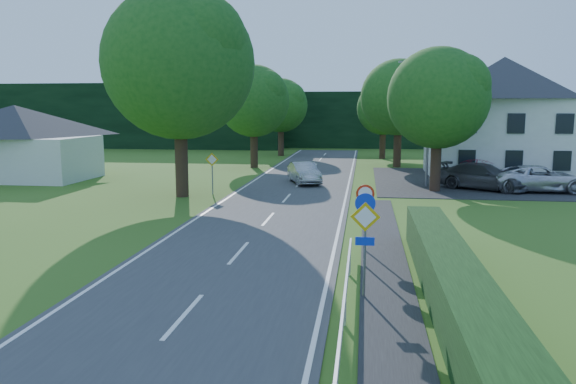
# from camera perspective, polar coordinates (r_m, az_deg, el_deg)

# --- Properties ---
(road) EXTENTS (7.00, 80.00, 0.04)m
(road) POSITION_cam_1_polar(r_m,az_deg,el_deg) (27.28, -1.30, -1.99)
(road) COLOR #3B3B3D
(road) RESTS_ON ground
(parking_pad) EXTENTS (14.00, 16.00, 0.04)m
(parking_pad) POSITION_cam_1_polar(r_m,az_deg,el_deg) (40.54, 18.75, 1.03)
(parking_pad) COLOR black
(parking_pad) RESTS_ON ground
(line_edge_left) EXTENTS (0.12, 80.00, 0.01)m
(line_edge_left) POSITION_cam_1_polar(r_m,az_deg,el_deg) (27.96, -7.90, -1.75)
(line_edge_left) COLOR white
(line_edge_left) RESTS_ON road
(line_edge_right) EXTENTS (0.12, 80.00, 0.01)m
(line_edge_right) POSITION_cam_1_polar(r_m,az_deg,el_deg) (26.96, 5.54, -2.10)
(line_edge_right) COLOR white
(line_edge_right) RESTS_ON road
(line_centre) EXTENTS (0.12, 80.00, 0.01)m
(line_centre) POSITION_cam_1_polar(r_m,az_deg,el_deg) (27.27, -1.30, -1.93)
(line_centre) COLOR white
(line_centre) RESTS_ON road
(tree_main) EXTENTS (9.40, 9.40, 11.64)m
(tree_main) POSITION_cam_1_polar(r_m,az_deg,el_deg) (32.17, -10.95, 9.84)
(tree_main) COLOR #1A5018
(tree_main) RESTS_ON ground
(tree_left_far) EXTENTS (7.00, 7.00, 8.58)m
(tree_left_far) POSITION_cam_1_polar(r_m,az_deg,el_deg) (47.40, -3.50, 7.66)
(tree_left_far) COLOR #1A5018
(tree_left_far) RESTS_ON ground
(tree_right_far) EXTENTS (7.40, 7.40, 9.09)m
(tree_right_far) POSITION_cam_1_polar(r_m,az_deg,el_deg) (48.56, 11.14, 7.84)
(tree_right_far) COLOR #1A5018
(tree_right_far) RESTS_ON ground
(tree_left_back) EXTENTS (6.60, 6.60, 8.07)m
(tree_left_back) POSITION_cam_1_polar(r_m,az_deg,el_deg) (59.14, -0.73, 7.60)
(tree_left_back) COLOR #1A5018
(tree_left_back) RESTS_ON ground
(tree_right_back) EXTENTS (6.20, 6.20, 7.56)m
(tree_right_back) POSITION_cam_1_polar(r_m,az_deg,el_deg) (56.52, 9.64, 7.18)
(tree_right_back) COLOR #1A5018
(tree_right_back) RESTS_ON ground
(tree_right_mid) EXTENTS (7.00, 7.00, 8.58)m
(tree_right_mid) POSITION_cam_1_polar(r_m,az_deg,el_deg) (34.75, 14.93, 7.08)
(tree_right_mid) COLOR #1A5018
(tree_right_mid) RESTS_ON ground
(treeline_left) EXTENTS (44.00, 6.00, 8.00)m
(treeline_left) POSITION_cam_1_polar(r_m,az_deg,el_deg) (75.70, -17.58, 7.39)
(treeline_left) COLOR black
(treeline_left) RESTS_ON ground
(treeline_right) EXTENTS (30.00, 5.00, 7.00)m
(treeline_right) POSITION_cam_1_polar(r_m,az_deg,el_deg) (72.59, 10.83, 7.20)
(treeline_right) COLOR black
(treeline_right) RESTS_ON ground
(bungalow_left) EXTENTS (11.00, 6.50, 5.20)m
(bungalow_left) POSITION_cam_1_polar(r_m,az_deg,el_deg) (43.86, -25.88, 4.70)
(bungalow_left) COLOR silver
(bungalow_left) RESTS_ON ground
(house_white) EXTENTS (10.60, 8.40, 8.60)m
(house_white) POSITION_cam_1_polar(r_m,az_deg,el_deg) (43.59, 20.89, 7.20)
(house_white) COLOR silver
(house_white) RESTS_ON ground
(streetlight) EXTENTS (2.03, 0.18, 8.00)m
(streetlight) POSITION_cam_1_polar(r_m,az_deg,el_deg) (36.68, 13.88, 7.45)
(streetlight) COLOR slate
(streetlight) RESTS_ON ground
(sign_priority_right) EXTENTS (0.78, 0.09, 2.59)m
(sign_priority_right) POSITION_cam_1_polar(r_m,az_deg,el_deg) (14.81, 7.83, -4.04)
(sign_priority_right) COLOR slate
(sign_priority_right) RESTS_ON ground
(sign_roundabout) EXTENTS (0.64, 0.08, 2.37)m
(sign_roundabout) POSITION_cam_1_polar(r_m,az_deg,el_deg) (17.78, 7.83, -2.33)
(sign_roundabout) COLOR slate
(sign_roundabout) RESTS_ON ground
(sign_speed_limit) EXTENTS (0.64, 0.11, 2.37)m
(sign_speed_limit) POSITION_cam_1_polar(r_m,az_deg,el_deg) (19.72, 7.84, -0.98)
(sign_speed_limit) COLOR slate
(sign_speed_limit) RESTS_ON ground
(sign_priority_left) EXTENTS (0.78, 0.09, 2.44)m
(sign_priority_left) POSITION_cam_1_polar(r_m,az_deg,el_deg) (32.82, -7.72, 2.72)
(sign_priority_left) COLOR slate
(sign_priority_left) RESTS_ON ground
(moving_car) EXTENTS (2.77, 4.49, 1.40)m
(moving_car) POSITION_cam_1_polar(r_m,az_deg,el_deg) (37.21, 1.65, 1.96)
(moving_car) COLOR #9FA0A4
(moving_car) RESTS_ON road
(motorcycle) EXTENTS (0.73, 1.88, 0.97)m
(motorcycle) POSITION_cam_1_polar(r_m,az_deg,el_deg) (36.71, 2.64, 1.53)
(motorcycle) COLOR black
(motorcycle) RESTS_ON road
(parked_car_silver_a) EXTENTS (4.44, 2.39, 1.39)m
(parked_car_silver_a) POSITION_cam_1_polar(r_m,az_deg,el_deg) (40.54, 18.17, 2.07)
(parked_car_silver_a) COLOR silver
(parked_car_silver_a) RESTS_ON parking_pad
(parked_car_grey) EXTENTS (5.86, 4.73, 1.59)m
(parked_car_grey) POSITION_cam_1_polar(r_m,az_deg,el_deg) (36.46, 19.23, 1.50)
(parked_car_grey) COLOR #424246
(parked_car_grey) RESTS_ON parking_pad
(parked_car_silver_b) EXTENTS (5.68, 2.71, 1.57)m
(parked_car_silver_b) POSITION_cam_1_polar(r_m,az_deg,el_deg) (36.73, 24.20, 1.25)
(parked_car_silver_b) COLOR silver
(parked_car_silver_b) RESTS_ON parking_pad
(parasol) EXTENTS (2.34, 2.37, 1.89)m
(parasol) POSITION_cam_1_polar(r_m,az_deg,el_deg) (36.86, 18.59, 1.83)
(parasol) COLOR #AA0D22
(parasol) RESTS_ON parking_pad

